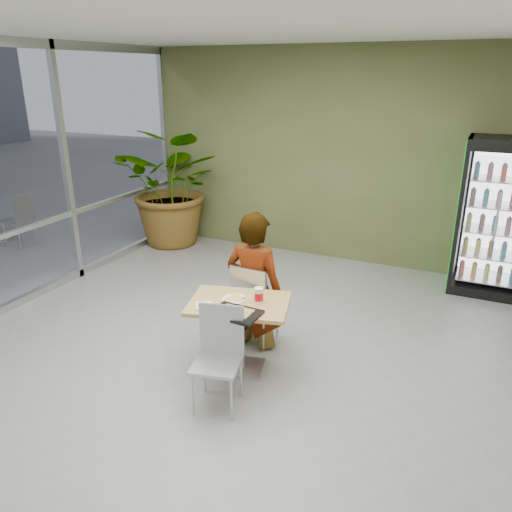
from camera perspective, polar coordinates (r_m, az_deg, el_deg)
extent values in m
plane|color=gray|center=(5.27, -3.99, -12.04)|extent=(7.00, 7.00, 0.00)
cube|color=tan|center=(4.80, -1.95, -5.45)|extent=(1.08, 0.88, 0.04)
cylinder|color=#B0B3B5|center=(4.98, -1.90, -9.34)|extent=(0.09, 0.09, 0.71)
cube|color=#B0B3B5|center=(5.15, -1.85, -12.60)|extent=(0.55, 0.48, 0.04)
cube|color=#B0B3B5|center=(5.45, 0.04, -5.56)|extent=(0.43, 0.43, 0.03)
cube|color=#B0B3B5|center=(5.19, -0.96, -3.97)|extent=(0.41, 0.05, 0.49)
cylinder|color=#B0B3B5|center=(5.62, 2.48, -7.23)|extent=(0.02, 0.02, 0.44)
cylinder|color=#B0B3B5|center=(5.76, -0.72, -6.49)|extent=(0.02, 0.02, 0.44)
cylinder|color=#B0B3B5|center=(5.34, 0.85, -8.80)|extent=(0.02, 0.02, 0.44)
cylinder|color=#B0B3B5|center=(5.49, -2.47, -7.96)|extent=(0.02, 0.02, 0.44)
cube|color=#B0B3B5|center=(4.45, -4.52, -12.21)|extent=(0.49, 0.49, 0.03)
cube|color=#B0B3B5|center=(4.48, -3.93, -8.33)|extent=(0.40, 0.12, 0.48)
cylinder|color=#B0B3B5|center=(4.48, -7.28, -15.41)|extent=(0.02, 0.02, 0.43)
cylinder|color=#B0B3B5|center=(4.39, -2.83, -16.04)|extent=(0.02, 0.02, 0.43)
cylinder|color=#B0B3B5|center=(4.75, -5.93, -13.05)|extent=(0.02, 0.02, 0.43)
cylinder|color=#B0B3B5|center=(4.67, -1.75, -13.58)|extent=(0.02, 0.02, 0.43)
imported|color=black|center=(5.34, -0.19, -4.23)|extent=(0.68, 0.46, 1.80)
cylinder|color=white|center=(4.84, -2.47, -4.94)|extent=(0.24, 0.24, 0.01)
cylinder|color=white|center=(4.74, 0.33, -4.57)|extent=(0.08, 0.08, 0.14)
cylinder|color=red|center=(4.74, 0.33, -4.62)|extent=(0.08, 0.08, 0.08)
cylinder|color=white|center=(4.71, 0.33, -3.72)|extent=(0.09, 0.09, 0.01)
cube|color=white|center=(4.71, -5.96, -5.68)|extent=(0.22, 0.22, 0.02)
cube|color=black|center=(4.55, -2.34, -6.58)|extent=(0.45, 0.33, 0.02)
cube|color=black|center=(7.23, 25.73, 3.94)|extent=(0.92, 0.72, 2.05)
cube|color=green|center=(7.23, 22.06, 4.49)|extent=(0.01, 0.70, 2.01)
cube|color=silver|center=(6.88, 25.73, 3.37)|extent=(0.74, 0.01, 1.64)
imported|color=#346C2B|center=(8.57, -9.30, 7.81)|extent=(1.91, 1.68, 1.99)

